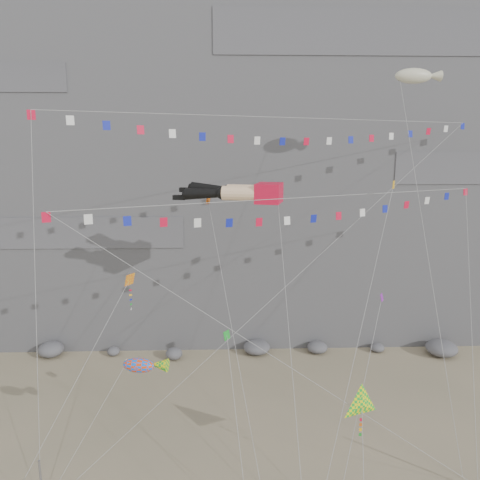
{
  "coord_description": "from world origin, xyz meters",
  "views": [
    {
      "loc": [
        -3.04,
        -25.88,
        20.07
      ],
      "look_at": [
        -1.9,
        9.0,
        13.03
      ],
      "focal_mm": 35.0,
      "sensor_mm": 36.0,
      "label": 1
    }
  ],
  "objects": [
    {
      "name": "ground",
      "position": [
        0.0,
        0.0,
        0.0
      ],
      "size": [
        120.0,
        120.0,
        0.0
      ],
      "primitive_type": "plane",
      "color": "gray",
      "rests_on": "ground"
    },
    {
      "name": "cliff",
      "position": [
        0.0,
        32.0,
        25.0
      ],
      "size": [
        80.0,
        28.0,
        50.0
      ],
      "primitive_type": "cube",
      "color": "slate",
      "rests_on": "ground"
    },
    {
      "name": "talus_boulders",
      "position": [
        0.0,
        17.0,
        0.6
      ],
      "size": [
        60.0,
        3.0,
        1.2
      ],
      "primitive_type": null,
      "color": "slate",
      "rests_on": "ground"
    },
    {
      "name": "legs_kite",
      "position": [
        -1.97,
        8.31,
        16.72
      ],
      "size": [
        8.22,
        19.38,
        23.53
      ],
      "rotation": [
        0.0,
        0.0,
        -0.26
      ],
      "color": "red",
      "rests_on": "ground"
    },
    {
      "name": "flag_banner_upper",
      "position": [
        2.06,
        8.77,
        22.04
      ],
      "size": [
        31.98,
        19.12,
        29.38
      ],
      "color": "red",
      "rests_on": "ground"
    },
    {
      "name": "flag_banner_lower",
      "position": [
        2.03,
        4.85,
        16.68
      ],
      "size": [
        28.77,
        13.21,
        20.56
      ],
      "color": "red",
      "rests_on": "ground"
    },
    {
      "name": "harlequin_kite",
      "position": [
        -9.0,
        2.17,
        11.87
      ],
      "size": [
        7.16,
        6.82,
        14.72
      ],
      "color": "red",
      "rests_on": "ground"
    },
    {
      "name": "fish_windsock",
      "position": [
        -8.27,
        0.21,
        7.18
      ],
      "size": [
        6.86,
        3.93,
        9.31
      ],
      "color": "#F0410C",
      "rests_on": "ground"
    },
    {
      "name": "delta_kite",
      "position": [
        4.72,
        -1.82,
        5.53
      ],
      "size": [
        2.86,
        7.67,
        8.97
      ],
      "color": "#FFF50D",
      "rests_on": "ground"
    },
    {
      "name": "blimp_windsock",
      "position": [
        11.24,
        10.6,
        25.17
      ],
      "size": [
        3.94,
        12.37,
        27.75
      ],
      "color": "beige",
      "rests_on": "ground"
    },
    {
      "name": "small_kite_a",
      "position": [
        -4.23,
        9.29,
        15.65
      ],
      "size": [
        4.19,
        15.52,
        22.09
      ],
      "color": "#E15D13",
      "rests_on": "ground"
    },
    {
      "name": "small_kite_b",
      "position": [
        7.73,
        4.59,
        9.61
      ],
      "size": [
        5.77,
        9.98,
        14.41
      ],
      "color": "purple",
      "rests_on": "ground"
    },
    {
      "name": "small_kite_c",
      "position": [
        -2.96,
        0.45,
        8.78
      ],
      "size": [
        1.9,
        8.52,
        11.88
      ],
      "color": "#179927",
      "rests_on": "ground"
    },
    {
      "name": "small_kite_d",
      "position": [
        8.53,
        6.0,
        17.13
      ],
      "size": [
        8.13,
        12.82,
        22.47
      ],
      "color": "#FEB315",
      "rests_on": "ground"
    }
  ]
}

